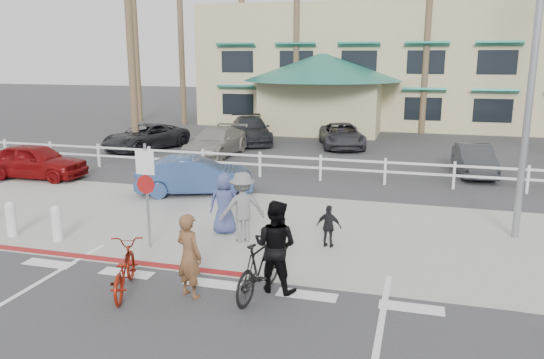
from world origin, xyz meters
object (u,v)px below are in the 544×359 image
(bike_red, at_px, (124,269))
(car_red_compact, at_px, (35,161))
(car_white_sedan, at_px, (195,176))
(sign_post, at_px, (147,191))
(bike_black, at_px, (259,268))

(bike_red, relative_size, car_red_compact, 0.47)
(bike_red, distance_m, car_white_sedan, 7.80)
(sign_post, xyz_separation_m, car_red_compact, (-8.02, 5.77, -0.77))
(car_red_compact, bearing_deg, sign_post, -127.51)
(bike_red, bearing_deg, bike_black, 171.96)
(bike_black, height_order, car_white_sedan, car_white_sedan)
(car_white_sedan, bearing_deg, bike_black, -168.61)
(bike_black, bearing_deg, sign_post, -19.59)
(bike_red, height_order, car_white_sedan, car_white_sedan)
(sign_post, xyz_separation_m, bike_black, (3.39, -1.84, -0.87))
(bike_black, relative_size, car_red_compact, 0.48)
(car_white_sedan, xyz_separation_m, car_red_compact, (-6.95, 0.60, 0.03))
(bike_red, bearing_deg, car_white_sedan, -96.82)
(bike_black, xyz_separation_m, car_red_compact, (-11.41, 7.61, 0.10))
(bike_red, distance_m, bike_black, 2.71)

